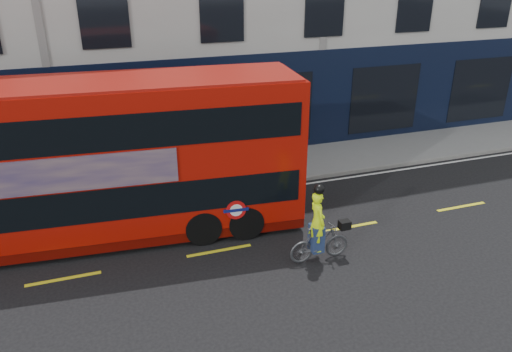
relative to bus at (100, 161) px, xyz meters
name	(u,v)px	position (x,y,z in m)	size (l,w,h in m)	color
ground	(63,317)	(-1.25, -3.36, -2.29)	(120.00, 120.00, 0.00)	black
pavement	(65,194)	(-1.25, 3.14, -2.23)	(60.00, 3.00, 0.12)	gray
kerb	(64,214)	(-1.25, 1.64, -2.22)	(60.00, 0.12, 0.13)	slate
road_edge_line	(65,220)	(-1.25, 1.34, -2.28)	(58.00, 0.10, 0.01)	silver
lane_dashes	(64,279)	(-1.25, -1.86, -2.28)	(58.00, 0.12, 0.01)	yellow
bus	(100,161)	(0.00, 0.00, 0.00)	(11.24, 3.42, 4.46)	#AA1006
cyclist	(319,235)	(5.10, -3.12, -1.55)	(1.67, 0.59, 2.20)	#494C4F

